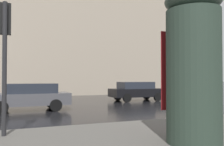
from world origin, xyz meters
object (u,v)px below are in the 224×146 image
object	(u,v)px
car_dark_grey	(30,96)
billboard_column	(193,64)
traffic_signal_post	(5,40)
car_black	(137,91)

from	to	relation	value
car_dark_grey	billboard_column	bearing A→B (deg)	-160.17
traffic_signal_post	car_black	size ratio (longest dim) A/B	0.87
traffic_signal_post	car_dark_grey	xyz separation A→B (m)	(6.18, -1.01, -1.97)
traffic_signal_post	car_black	distance (m)	12.88
billboard_column	traffic_signal_post	size ratio (longest dim) A/B	1.02
car_black	car_dark_grey	xyz separation A→B (m)	(-3.00, 7.80, 0.00)
car_black	car_dark_grey	world-z (taller)	same
billboard_column	car_dark_grey	distance (m)	9.40
car_black	car_dark_grey	size ratio (longest dim) A/B	1.00
traffic_signal_post	car_black	world-z (taller)	traffic_signal_post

